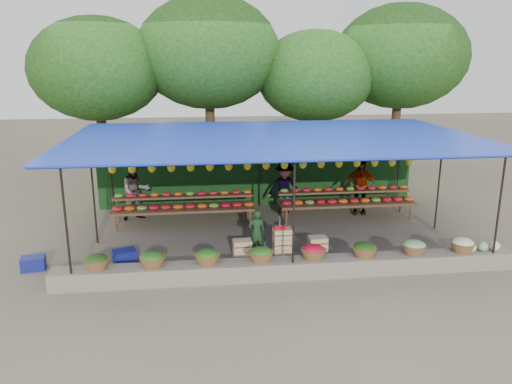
{
  "coord_description": "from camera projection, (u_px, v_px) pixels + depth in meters",
  "views": [
    {
      "loc": [
        -2.07,
        -13.1,
        4.82
      ],
      "look_at": [
        -0.45,
        0.2,
        1.23
      ],
      "focal_mm": 35.0,
      "sensor_mm": 36.0,
      "label": 1
    }
  ],
  "objects": [
    {
      "name": "customer_right",
      "position": [
        360.0,
        186.0,
        15.81
      ],
      "size": [
        1.12,
        0.66,
        1.79
      ],
      "primitive_type": "imported",
      "rotation": [
        0.0,
        0.0,
        -0.22
      ],
      "color": "slate",
      "rests_on": "ground"
    },
    {
      "name": "tree_row",
      "position": [
        262.0,
        62.0,
        18.73
      ],
      "size": [
        16.51,
        5.5,
        7.12
      ],
      "color": "#341C13",
      "rests_on": "ground"
    },
    {
      "name": "blue_crate_back",
      "position": [
        125.0,
        257.0,
        12.11
      ],
      "size": [
        0.64,
        0.54,
        0.33
      ],
      "primitive_type": "cube",
      "rotation": [
        0.0,
        0.0,
        0.3
      ],
      "color": "navy",
      "rests_on": "ground"
    },
    {
      "name": "customer_mid",
      "position": [
        285.0,
        188.0,
        15.91
      ],
      "size": [
        1.08,
        0.62,
        1.67
      ],
      "primitive_type": "imported",
      "rotation": [
        0.0,
        0.0,
        -0.0
      ],
      "color": "slate",
      "rests_on": "ground"
    },
    {
      "name": "fruit_table_left",
      "position": [
        184.0,
        204.0,
        14.9
      ],
      "size": [
        4.21,
        0.95,
        0.93
      ],
      "color": "#442A1B",
      "rests_on": "ground"
    },
    {
      "name": "netting_backdrop",
      "position": [
        259.0,
        168.0,
        16.75
      ],
      "size": [
        10.6,
        0.06,
        2.5
      ],
      "primitive_type": "cube",
      "color": "#19481B",
      "rests_on": "ground"
    },
    {
      "name": "weighing_scale",
      "position": [
        280.0,
        226.0,
        12.25
      ],
      "size": [
        0.31,
        0.31,
        0.33
      ],
      "color": "red",
      "rests_on": "crate_counter"
    },
    {
      "name": "vendor_seated",
      "position": [
        257.0,
        233.0,
        12.51
      ],
      "size": [
        0.44,
        0.29,
        1.19
      ],
      "primitive_type": "imported",
      "rotation": [
        0.0,
        0.0,
        3.15
      ],
      "color": "#1B3C1F",
      "rests_on": "ground"
    },
    {
      "name": "crate_counter",
      "position": [
        281.0,
        246.0,
        12.4
      ],
      "size": [
        2.37,
        0.36,
        0.77
      ],
      "color": "tan",
      "rests_on": "ground"
    },
    {
      "name": "blue_crate_front",
      "position": [
        33.0,
        263.0,
        11.74
      ],
      "size": [
        0.59,
        0.46,
        0.32
      ],
      "primitive_type": "cube",
      "rotation": [
        0.0,
        0.0,
        0.16
      ],
      "color": "navy",
      "rests_on": "ground"
    },
    {
      "name": "customer_left",
      "position": [
        136.0,
        191.0,
        15.23
      ],
      "size": [
        1.07,
        0.97,
        1.81
      ],
      "primitive_type": "imported",
      "rotation": [
        0.0,
        0.0,
        0.39
      ],
      "color": "slate",
      "rests_on": "ground"
    },
    {
      "name": "ground",
      "position": [
        273.0,
        235.0,
        14.05
      ],
      "size": [
        60.0,
        60.0,
        0.0
      ],
      "primitive_type": "plane",
      "color": "brown",
      "rests_on": "ground"
    },
    {
      "name": "stone_curb",
      "position": [
        291.0,
        268.0,
        11.37
      ],
      "size": [
        10.6,
        0.55,
        0.4
      ],
      "primitive_type": "cube",
      "color": "slate",
      "rests_on": "ground"
    },
    {
      "name": "produce_baskets",
      "position": [
        287.0,
        253.0,
        11.26
      ],
      "size": [
        8.98,
        0.58,
        0.34
      ],
      "color": "brown",
      "rests_on": "stone_curb"
    },
    {
      "name": "stall_canopy",
      "position": [
        273.0,
        141.0,
        13.42
      ],
      "size": [
        10.8,
        6.6,
        2.82
      ],
      "color": "black",
      "rests_on": "ground"
    },
    {
      "name": "fruit_table_right",
      "position": [
        346.0,
        199.0,
        15.49
      ],
      "size": [
        4.21,
        0.95,
        0.93
      ],
      "color": "#442A1B",
      "rests_on": "ground"
    }
  ]
}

